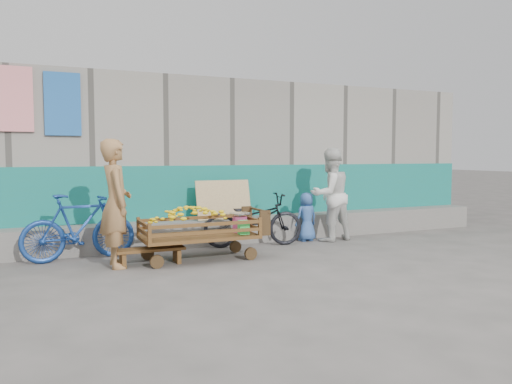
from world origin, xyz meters
name	(u,v)px	position (x,y,z in m)	size (l,w,h in m)	color
ground	(260,273)	(0.00, 0.00, 0.00)	(80.00, 80.00, 0.00)	#514E4A
building_wall	(179,161)	(0.00, 4.05, 1.47)	(12.00, 3.50, 3.00)	gray
banana_cart	(197,224)	(-0.53, 1.14, 0.54)	(1.88, 0.86, 0.80)	#533217
bench	(150,252)	(-1.25, 1.11, 0.18)	(0.98, 0.29, 0.25)	#533217
vendor_man	(116,203)	(-1.71, 1.17, 0.91)	(0.66, 0.43, 1.81)	#A17445
woman	(330,195)	(2.24, 1.80, 0.86)	(0.83, 0.65, 1.72)	silver
child	(307,217)	(1.83, 1.95, 0.45)	(0.44, 0.29, 0.90)	#3760A5
bicycle_dark	(253,220)	(0.71, 1.85, 0.46)	(0.61, 1.75, 0.92)	black
bicycle_blue	(79,227)	(-2.16, 1.85, 0.50)	(0.47, 1.68, 1.01)	navy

